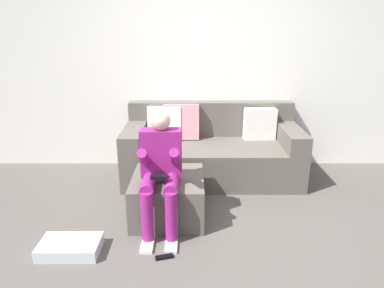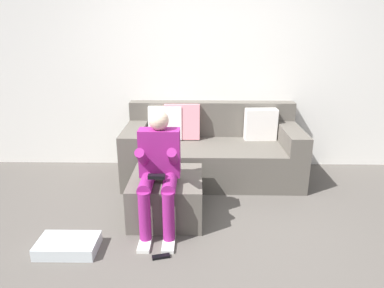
# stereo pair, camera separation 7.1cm
# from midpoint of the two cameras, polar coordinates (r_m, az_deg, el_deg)

# --- Properties ---
(ground_plane) EXTENTS (7.35, 7.35, 0.00)m
(ground_plane) POSITION_cam_midpoint_polar(r_m,az_deg,el_deg) (2.97, 3.30, -16.95)
(ground_plane) COLOR #544F49
(wall_back) EXTENTS (5.65, 0.10, 2.68)m
(wall_back) POSITION_cam_midpoint_polar(r_m,az_deg,el_deg) (4.39, 2.70, 13.52)
(wall_back) COLOR silver
(wall_back) RESTS_ON ground_plane
(couch_sectional) EXTENTS (2.03, 0.92, 0.86)m
(couch_sectional) POSITION_cam_midpoint_polar(r_m,az_deg,el_deg) (4.18, 3.69, -1.11)
(couch_sectional) COLOR #59544C
(couch_sectional) RESTS_ON ground_plane
(ottoman) EXTENTS (0.66, 0.71, 0.40)m
(ottoman) POSITION_cam_midpoint_polar(r_m,az_deg,el_deg) (3.35, -3.54, -8.55)
(ottoman) COLOR #59544C
(ottoman) RESTS_ON ground_plane
(person_seated) EXTENTS (0.36, 0.61, 1.05)m
(person_seated) POSITION_cam_midpoint_polar(r_m,az_deg,el_deg) (3.01, -4.82, -3.84)
(person_seated) COLOR #8C1E72
(person_seated) RESTS_ON ground_plane
(storage_bin) EXTENTS (0.48, 0.30, 0.10)m
(storage_bin) POSITION_cam_midpoint_polar(r_m,az_deg,el_deg) (3.08, -19.01, -15.45)
(storage_bin) COLOR silver
(storage_bin) RESTS_ON ground_plane
(remote_near_ottoman) EXTENTS (0.15, 0.08, 0.02)m
(remote_near_ottoman) POSITION_cam_midpoint_polar(r_m,az_deg,el_deg) (2.89, -4.36, -17.92)
(remote_near_ottoman) COLOR black
(remote_near_ottoman) RESTS_ON ground_plane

